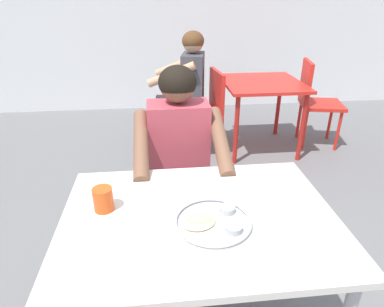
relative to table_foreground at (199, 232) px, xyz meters
The scene contains 9 objects.
table_foreground is the anchor object (origin of this frame).
thali_tray 0.12m from the table_foreground, 49.93° to the right, with size 0.30×0.30×0.03m.
drinking_cup 0.41m from the table_foreground, 167.75° to the left, with size 0.08×0.08×0.10m.
chair_foreground 0.83m from the table_foreground, 92.41° to the left, with size 0.43×0.40×0.82m.
diner_foreground 0.59m from the table_foreground, 93.14° to the left, with size 0.49×0.55×1.19m.
table_background_red 2.32m from the table_foreground, 66.86° to the left, with size 0.77×0.80×0.72m.
chair_red_left 2.14m from the table_foreground, 80.66° to the left, with size 0.44×0.48×0.84m.
chair_red_right 2.64m from the table_foreground, 55.34° to the left, with size 0.50×0.48×0.90m.
patron_background 2.15m from the table_foreground, 86.78° to the left, with size 0.60×0.57×1.21m.
Camera 1 is at (-0.24, -1.08, 1.54)m, focal length 30.98 mm.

